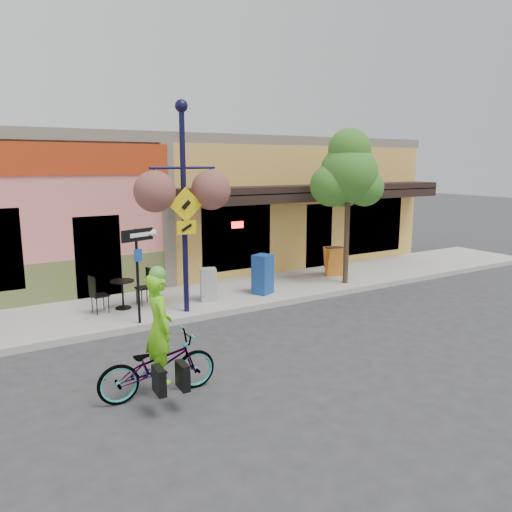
{
  "coord_description": "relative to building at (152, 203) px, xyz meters",
  "views": [
    {
      "loc": [
        -6.23,
        -9.75,
        3.65
      ],
      "look_at": [
        0.09,
        0.5,
        1.4
      ],
      "focal_mm": 35.0,
      "sensor_mm": 36.0,
      "label": 1
    }
  ],
  "objects": [
    {
      "name": "lamp_post",
      "position": [
        -1.6,
        -6.57,
        0.35
      ],
      "size": [
        1.6,
        0.72,
        4.91
      ],
      "primitive_type": null,
      "rotation": [
        0.0,
        0.0,
        -0.06
      ],
      "color": "#111033",
      "rests_on": "sidewalk"
    },
    {
      "name": "bicycle",
      "position": [
        -3.66,
        -10.12,
        -1.75
      ],
      "size": [
        1.94,
        0.78,
        1.0
      ],
      "primitive_type": "imported",
      "rotation": [
        0.0,
        0.0,
        1.51
      ],
      "color": "maroon",
      "rests_on": "ground"
    },
    {
      "name": "newspaper_box_blue",
      "position": [
        0.84,
        -6.14,
        -1.56
      ],
      "size": [
        0.62,
        0.59,
        1.07
      ],
      "primitive_type": null,
      "rotation": [
        0.0,
        0.0,
        0.43
      ],
      "color": "navy",
      "rests_on": "sidewalk"
    },
    {
      "name": "sidewalk",
      "position": [
        0.0,
        -5.5,
        -2.17
      ],
      "size": [
        24.0,
        3.0,
        0.15
      ],
      "primitive_type": "cube",
      "color": "#9E9B93",
      "rests_on": "ground"
    },
    {
      "name": "cyclist_rider",
      "position": [
        -3.61,
        -10.12,
        -1.38
      ],
      "size": [
        0.46,
        0.66,
        1.75
      ],
      "primitive_type": "imported",
      "rotation": [
        0.0,
        0.0,
        1.51
      ],
      "color": "#6ED916",
      "rests_on": "ground"
    },
    {
      "name": "curb",
      "position": [
        0.0,
        -6.95,
        -2.17
      ],
      "size": [
        24.0,
        0.12,
        0.15
      ],
      "primitive_type": "cube",
      "color": "#A8A59E",
      "rests_on": "ground"
    },
    {
      "name": "building",
      "position": [
        0.0,
        0.0,
        0.0
      ],
      "size": [
        18.2,
        8.2,
        4.5
      ],
      "primitive_type": null,
      "color": "#E97B73",
      "rests_on": "ground"
    },
    {
      "name": "cafe_set_right",
      "position": [
        -2.83,
        -5.55,
        -1.64
      ],
      "size": [
        1.62,
        0.97,
        0.92
      ],
      "primitive_type": null,
      "rotation": [
        0.0,
        0.0,
        0.14
      ],
      "color": "black",
      "rests_on": "sidewalk"
    },
    {
      "name": "ground",
      "position": [
        0.0,
        -7.5,
        -2.25
      ],
      "size": [
        90.0,
        90.0,
        0.0
      ],
      "primitive_type": "plane",
      "color": "#2D2D30",
      "rests_on": "ground"
    },
    {
      "name": "one_way_sign",
      "position": [
        -2.86,
        -6.85,
        -1.04
      ],
      "size": [
        0.82,
        0.42,
        2.11
      ],
      "primitive_type": null,
      "rotation": [
        0.0,
        0.0,
        0.32
      ],
      "color": "black",
      "rests_on": "sidewalk"
    },
    {
      "name": "newspaper_box_grey",
      "position": [
        -0.73,
        -6.01,
        -1.68
      ],
      "size": [
        0.49,
        0.47,
        0.85
      ],
      "primitive_type": null,
      "rotation": [
        0.0,
        0.0,
        -0.34
      ],
      "color": "#A6A6A6",
      "rests_on": "sidewalk"
    },
    {
      "name": "sandwich_board",
      "position": [
        3.88,
        -5.63,
        -1.64
      ],
      "size": [
        0.64,
        0.54,
        0.92
      ],
      "primitive_type": null,
      "rotation": [
        0.0,
        0.0,
        -0.29
      ],
      "color": "orange",
      "rests_on": "sidewalk"
    },
    {
      "name": "street_tree",
      "position": [
        3.59,
        -6.37,
        0.17
      ],
      "size": [
        2.03,
        2.03,
        4.53
      ],
      "primitive_type": null,
      "rotation": [
        0.0,
        0.0,
        -0.16
      ],
      "color": "#3D7A26",
      "rests_on": "sidewalk"
    }
  ]
}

